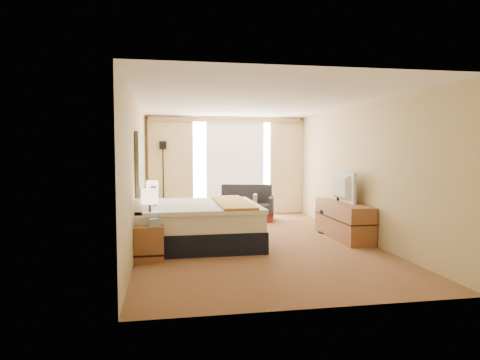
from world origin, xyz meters
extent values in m
cube|color=#511F17|center=(0.00, 0.00, 0.00)|extent=(4.20, 7.00, 0.02)
cube|color=white|center=(0.00, 0.00, 2.60)|extent=(4.20, 7.00, 0.02)
cube|color=tan|center=(0.00, 3.50, 1.30)|extent=(4.20, 0.02, 2.60)
cube|color=tan|center=(0.00, -3.50, 1.30)|extent=(4.20, 0.02, 2.60)
cube|color=tan|center=(-2.10, 0.00, 1.30)|extent=(0.02, 7.00, 2.60)
cube|color=tan|center=(2.10, 0.00, 1.30)|extent=(0.02, 7.00, 2.60)
cube|color=black|center=(-2.06, 0.20, 1.28)|extent=(0.06, 1.85, 1.50)
cube|color=brown|center=(-1.87, -1.05, 0.28)|extent=(0.45, 0.52, 0.55)
cube|color=brown|center=(-1.87, 1.45, 0.28)|extent=(0.45, 0.52, 0.55)
cube|color=brown|center=(1.83, 0.00, 0.35)|extent=(0.50, 1.80, 0.70)
cube|color=white|center=(0.25, 3.47, 1.32)|extent=(2.30, 0.02, 2.30)
cube|color=beige|center=(-1.45, 3.38, 1.27)|extent=(1.15, 0.09, 2.50)
cube|color=beige|center=(1.65, 3.38, 1.27)|extent=(0.90, 0.09, 2.50)
cube|color=silver|center=(0.25, 3.43, 1.27)|extent=(1.55, 0.04, 2.50)
cube|color=tan|center=(0.00, 3.34, 2.52)|extent=(4.00, 0.16, 0.12)
cube|color=black|center=(-1.05, -0.08, 0.18)|extent=(2.21, 2.00, 0.37)
cube|color=white|center=(-1.05, -0.08, 0.53)|extent=(2.16, 1.95, 0.32)
cube|color=white|center=(-0.97, -0.08, 0.71)|extent=(2.02, 2.02, 0.07)
cube|color=gold|center=(-0.40, -0.08, 0.76)|extent=(0.58, 2.02, 0.04)
cube|color=white|center=(-1.97, -0.57, 0.84)|extent=(0.29, 0.82, 0.19)
cube|color=white|center=(-1.97, 0.40, 0.84)|extent=(0.29, 0.82, 0.19)
cube|color=beige|center=(-1.82, -0.08, 0.88)|extent=(0.11, 0.44, 0.38)
cube|color=maroon|center=(0.34, 2.45, 0.12)|extent=(1.53, 1.10, 0.25)
cube|color=#28292D|center=(0.33, 2.40, 0.32)|extent=(1.39, 0.93, 0.16)
cube|color=#28292D|center=(0.42, 2.73, 0.59)|extent=(1.26, 0.50, 0.54)
cube|color=#28292D|center=(-0.27, 2.63, 0.35)|extent=(0.31, 0.73, 0.44)
cube|color=#28292D|center=(0.95, 2.27, 0.35)|extent=(0.31, 0.73, 0.44)
cube|color=beige|center=(0.56, 2.33, 0.49)|extent=(0.17, 0.35, 0.31)
cube|color=black|center=(-1.65, 3.30, 0.01)|extent=(0.25, 0.25, 0.03)
cylinder|color=black|center=(-1.65, 3.30, 0.90)|extent=(0.03, 0.03, 1.74)
cube|color=black|center=(-1.65, 3.30, 1.85)|extent=(0.18, 0.18, 0.20)
cylinder|color=black|center=(1.75, 0.54, 0.01)|extent=(0.46, 0.46, 0.03)
cylinder|color=black|center=(1.75, 0.54, 0.24)|extent=(0.05, 0.05, 0.41)
cylinder|color=black|center=(1.75, 0.54, 0.45)|extent=(0.40, 0.40, 0.06)
cube|color=black|center=(1.90, 0.48, 0.71)|extent=(0.17, 0.36, 0.46)
cube|color=black|center=(-1.86, -0.99, 0.57)|extent=(0.09, 0.09, 0.04)
cylinder|color=black|center=(-1.86, -0.99, 0.75)|extent=(0.03, 0.03, 0.33)
cylinder|color=beige|center=(-1.86, -0.99, 0.99)|extent=(0.26, 0.26, 0.23)
cube|color=black|center=(-1.88, 1.41, 0.57)|extent=(0.09, 0.09, 0.04)
cylinder|color=black|center=(-1.88, 1.41, 0.74)|extent=(0.03, 0.03, 0.31)
cylinder|color=beige|center=(-1.88, 1.41, 0.97)|extent=(0.25, 0.25, 0.21)
cube|color=#85A7CD|center=(-1.79, -1.20, 0.61)|extent=(0.16, 0.16, 0.12)
cube|color=black|center=(-1.78, 1.45, 0.59)|extent=(0.22, 0.19, 0.07)
imported|color=black|center=(1.78, 0.15, 1.00)|extent=(0.14, 1.04, 0.60)
camera|label=1|loc=(-1.64, -7.82, 1.72)|focal=32.00mm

